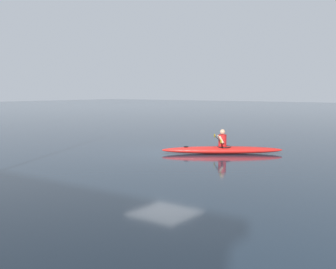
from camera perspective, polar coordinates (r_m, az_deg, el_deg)
ground_plane at (r=17.24m, az=-0.41°, el=-2.60°), size 160.00×160.00×0.00m
kayak at (r=17.33m, az=7.36°, el=-2.09°), size 4.34×3.51×0.30m
kayaker at (r=17.27m, az=7.30°, el=-0.61°), size 1.49×1.96×0.70m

